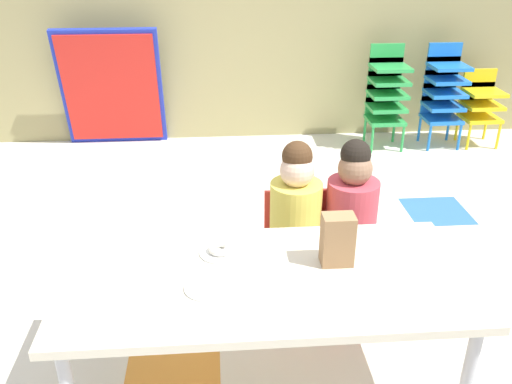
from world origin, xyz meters
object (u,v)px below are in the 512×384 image
at_px(craft_table, 266,286).
at_px(kid_chair_yellow_stack, 480,102).
at_px(paper_plate_center_table, 208,287).
at_px(donut_powdered_on_plate, 220,248).
at_px(paper_bag_brown, 338,240).
at_px(kid_chair_blue_stack, 444,90).
at_px(kid_chair_green_stack, 386,91).
at_px(seated_child_middle_seat, 351,209).
at_px(seated_child_near_camera, 295,211).
at_px(folded_activity_table, 112,89).
at_px(paper_plate_near_edge, 221,252).

relative_size(craft_table, kid_chair_yellow_stack, 2.40).
height_order(paper_plate_center_table, donut_powdered_on_plate, donut_powdered_on_plate).
xyz_separation_m(paper_bag_brown, paper_plate_center_table, (-0.53, -0.14, -0.11)).
distance_m(kid_chair_blue_stack, paper_bag_brown, 3.23).
relative_size(kid_chair_green_stack, paper_plate_center_table, 5.11).
relative_size(craft_table, seated_child_middle_seat, 1.78).
height_order(seated_child_near_camera, folded_activity_table, folded_activity_table).
relative_size(kid_chair_blue_stack, kid_chair_yellow_stack, 1.35).
distance_m(craft_table, donut_powdered_on_plate, 0.27).
bearing_deg(paper_plate_center_table, paper_bag_brown, 14.54).
xyz_separation_m(kid_chair_blue_stack, kid_chair_yellow_stack, (0.37, -0.00, -0.12)).
relative_size(craft_table, paper_bag_brown, 7.42).
bearing_deg(kid_chair_green_stack, paper_plate_near_edge, -119.64).
height_order(seated_child_near_camera, paper_plate_center_table, seated_child_near_camera).
xyz_separation_m(kid_chair_blue_stack, donut_powdered_on_plate, (-2.06, -2.70, 0.10)).
bearing_deg(kid_chair_blue_stack, craft_table, -123.19).
height_order(kid_chair_blue_stack, paper_plate_center_table, kid_chair_blue_stack).
bearing_deg(paper_plate_near_edge, donut_powdered_on_plate, 0.00).
distance_m(seated_child_middle_seat, kid_chair_yellow_stack, 2.88).
xyz_separation_m(kid_chair_green_stack, kid_chair_yellow_stack, (0.89, -0.00, -0.12)).
xyz_separation_m(seated_child_near_camera, paper_plate_center_table, (-0.44, -0.67, 0.04)).
bearing_deg(craft_table, paper_plate_near_edge, 134.80).
height_order(paper_plate_near_edge, paper_plate_center_table, same).
relative_size(paper_plate_near_edge, donut_powdered_on_plate, 1.71).
height_order(kid_chair_blue_stack, paper_bag_brown, kid_chair_blue_stack).
xyz_separation_m(seated_child_near_camera, donut_powdered_on_plate, (-0.38, -0.43, 0.06)).
bearing_deg(seated_child_near_camera, paper_plate_near_edge, -132.05).
relative_size(paper_bag_brown, donut_powdered_on_plate, 2.09).
relative_size(folded_activity_table, paper_plate_center_table, 6.04).
height_order(kid_chair_blue_stack, folded_activity_table, folded_activity_table).
bearing_deg(seated_child_middle_seat, folded_activity_table, 122.78).
xyz_separation_m(seated_child_near_camera, kid_chair_blue_stack, (1.68, 2.27, -0.04)).
bearing_deg(kid_chair_yellow_stack, donut_powdered_on_plate, -132.01).
relative_size(seated_child_near_camera, donut_powdered_on_plate, 8.71).
bearing_deg(donut_powdered_on_plate, kid_chair_blue_stack, 52.61).
bearing_deg(donut_powdered_on_plate, kid_chair_yellow_stack, 47.99).
bearing_deg(kid_chair_yellow_stack, seated_child_near_camera, -132.00).
distance_m(kid_chair_yellow_stack, donut_powdered_on_plate, 3.64).
relative_size(craft_table, kid_chair_blue_stack, 1.77).
height_order(folded_activity_table, paper_plate_near_edge, folded_activity_table).
bearing_deg(seated_child_middle_seat, kid_chair_blue_stack, 58.50).
xyz_separation_m(seated_child_near_camera, kid_chair_green_stack, (1.15, 2.27, -0.04)).
xyz_separation_m(folded_activity_table, paper_plate_near_edge, (0.92, -2.90, 0.06)).
relative_size(seated_child_near_camera, paper_plate_center_table, 5.10).
xyz_separation_m(kid_chair_green_stack, donut_powdered_on_plate, (-1.53, -2.70, 0.10)).
bearing_deg(paper_bag_brown, folded_activity_table, 114.91).
height_order(seated_child_middle_seat, paper_plate_near_edge, seated_child_middle_seat).
distance_m(kid_chair_yellow_stack, paper_bag_brown, 3.43).
bearing_deg(folded_activity_table, paper_plate_near_edge, -72.33).
bearing_deg(kid_chair_yellow_stack, kid_chair_blue_stack, 179.88).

